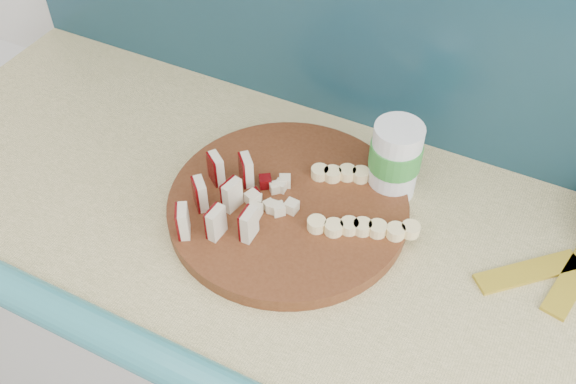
# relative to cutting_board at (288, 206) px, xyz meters

# --- Properties ---
(cutting_board) EXTENTS (0.51, 0.51, 0.02)m
(cutting_board) POSITION_rel_cutting_board_xyz_m (0.00, 0.00, 0.00)
(cutting_board) COLOR #46200F
(cutting_board) RESTS_ON kitchen_counter
(apple_wedges) EXTENTS (0.14, 0.18, 0.05)m
(apple_wedges) POSITION_rel_cutting_board_xyz_m (-0.09, -0.07, 0.04)
(apple_wedges) COLOR beige
(apple_wedges) RESTS_ON cutting_board
(apple_chunks) EXTENTS (0.06, 0.07, 0.02)m
(apple_chunks) POSITION_rel_cutting_board_xyz_m (-0.02, -0.01, 0.02)
(apple_chunks) COLOR beige
(apple_chunks) RESTS_ON cutting_board
(banana_slices) EXTENTS (0.20, 0.19, 0.02)m
(banana_slices) POSITION_rel_cutting_board_xyz_m (0.11, 0.05, 0.02)
(banana_slices) COLOR #FEE39B
(banana_slices) RESTS_ON cutting_board
(canister) EXTENTS (0.08, 0.08, 0.14)m
(canister) POSITION_rel_cutting_board_xyz_m (0.13, 0.12, 0.06)
(canister) COLOR white
(canister) RESTS_ON kitchen_counter
(banana_peel) EXTENTS (0.23, 0.20, 0.01)m
(banana_peel) POSITION_rel_cutting_board_xyz_m (0.44, 0.05, -0.01)
(banana_peel) COLOR gold
(banana_peel) RESTS_ON kitchen_counter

